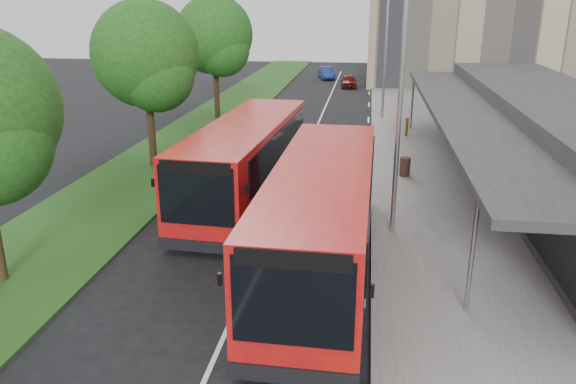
% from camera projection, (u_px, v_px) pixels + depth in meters
% --- Properties ---
extents(ground, '(120.00, 120.00, 0.00)m').
position_uv_depth(ground, '(261.00, 253.00, 18.01)').
color(ground, black).
rests_on(ground, ground).
extents(pavement, '(5.00, 80.00, 0.15)m').
position_uv_depth(pavement, '(411.00, 126.00, 35.94)').
color(pavement, slate).
rests_on(pavement, ground).
extents(grass_verge, '(5.00, 80.00, 0.10)m').
position_uv_depth(grass_verge, '(214.00, 121.00, 37.67)').
color(grass_verge, '#1F4F19').
rests_on(grass_verge, ground).
extents(lane_centre_line, '(0.12, 70.00, 0.01)m').
position_uv_depth(lane_centre_line, '(310.00, 142.00, 32.07)').
color(lane_centre_line, silver).
rests_on(lane_centre_line, ground).
extents(kerb_dashes, '(0.12, 56.00, 0.01)m').
position_uv_depth(kerb_dashes, '(368.00, 129.00, 35.38)').
color(kerb_dashes, silver).
rests_on(kerb_dashes, ground).
extents(station_building, '(7.70, 26.00, 4.00)m').
position_uv_depth(station_building, '(551.00, 143.00, 23.41)').
color(station_building, '#29292B').
rests_on(station_building, ground).
extents(tree_mid, '(4.88, 4.88, 7.84)m').
position_uv_depth(tree_mid, '(146.00, 61.00, 25.80)').
color(tree_mid, '#312113').
rests_on(tree_mid, ground).
extents(tree_far, '(5.07, 5.07, 8.14)m').
position_uv_depth(tree_far, '(214.00, 40.00, 36.98)').
color(tree_far, '#312113').
rests_on(tree_far, ground).
extents(lamp_post_near, '(1.44, 0.28, 8.00)m').
position_uv_depth(lamp_post_near, '(398.00, 99.00, 17.82)').
color(lamp_post_near, gray).
rests_on(lamp_post_near, pavement).
extents(lamp_post_far, '(1.44, 0.28, 8.00)m').
position_uv_depth(lamp_post_far, '(384.00, 49.00, 36.57)').
color(lamp_post_far, gray).
rests_on(lamp_post_far, pavement).
extents(bus_main, '(3.14, 11.51, 3.24)m').
position_uv_depth(bus_main, '(322.00, 218.00, 16.32)').
color(bus_main, red).
rests_on(bus_main, ground).
extents(bus_second, '(3.54, 11.41, 3.19)m').
position_uv_depth(bus_second, '(246.00, 161.00, 22.25)').
color(bus_second, red).
rests_on(bus_second, ground).
extents(litter_bin, '(0.51, 0.51, 0.85)m').
position_uv_depth(litter_bin, '(405.00, 167.00, 25.31)').
color(litter_bin, '#371F16').
rests_on(litter_bin, pavement).
extents(bollard, '(0.19, 0.19, 1.08)m').
position_uv_depth(bollard, '(407.00, 127.00, 32.82)').
color(bollard, orange).
rests_on(bollard, pavement).
extents(car_near, '(1.60, 3.52, 1.17)m').
position_uv_depth(car_near, '(349.00, 81.00, 52.61)').
color(car_near, '#580C0C').
rests_on(car_near, ground).
extents(car_far, '(2.14, 3.90, 1.22)m').
position_uv_depth(car_far, '(326.00, 73.00, 58.39)').
color(car_far, navy).
rests_on(car_far, ground).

